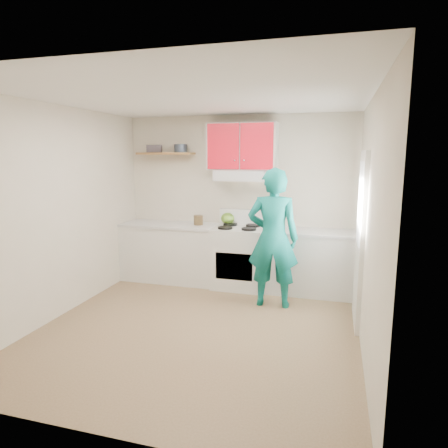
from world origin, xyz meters
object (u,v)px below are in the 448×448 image
(stove, at_px, (239,257))
(person, at_px, (273,238))
(tin, at_px, (181,148))
(crock, at_px, (198,221))
(kettle, at_px, (228,218))

(stove, height_order, person, person)
(stove, relative_size, tin, 4.45)
(stove, bearing_deg, crock, 176.53)
(kettle, xyz_separation_m, person, (0.85, -0.87, -0.09))
(kettle, height_order, crock, kettle)
(crock, xyz_separation_m, person, (1.27, -0.67, -0.07))
(stove, relative_size, kettle, 4.22)
(kettle, distance_m, person, 1.22)
(kettle, bearing_deg, tin, 168.91)
(kettle, bearing_deg, person, -62.17)
(kettle, bearing_deg, stove, -60.95)
(tin, bearing_deg, kettle, 5.47)
(person, bearing_deg, tin, -30.54)
(stove, xyz_separation_m, kettle, (-0.25, 0.24, 0.55))
(crock, relative_size, person, 0.09)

